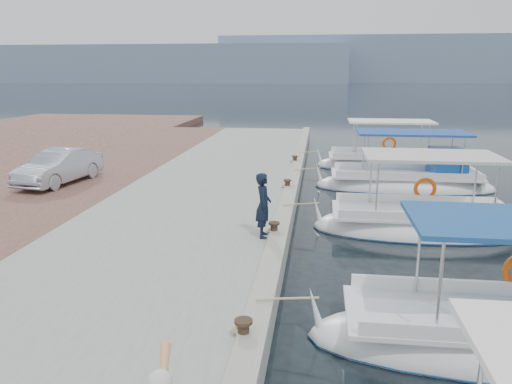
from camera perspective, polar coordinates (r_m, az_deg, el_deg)
ground at (r=11.17m, az=3.14°, el=-9.85°), size 400.00×400.00×0.00m
concrete_quay at (r=16.22m, az=-6.15°, el=-1.44°), size 6.00×40.00×0.50m
quay_curb at (r=15.74m, az=3.72°, el=-0.69°), size 0.44×40.00×0.12m
cobblestone_strip at (r=18.03m, az=-21.80°, el=-0.82°), size 4.00×40.00×0.50m
distant_hills at (r=213.70m, az=15.55°, el=14.02°), size 330.00×60.00×18.00m
fishing_caique_c at (r=14.97m, az=18.21°, el=-3.85°), size 6.04×2.41×2.83m
fishing_caique_d at (r=20.18m, az=16.87°, el=0.87°), size 6.84×2.31×2.83m
fishing_caique_e at (r=24.34m, az=14.49°, el=2.98°), size 6.41×2.31×2.83m
mooring_bollards at (r=12.36m, az=2.08°, el=-4.07°), size 0.28×20.28×0.33m
fisherman at (r=12.05m, az=0.85°, el=-1.53°), size 0.44×0.62×1.59m
parked_car at (r=19.29m, az=-21.58°, el=2.71°), size 1.83×3.84×1.21m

